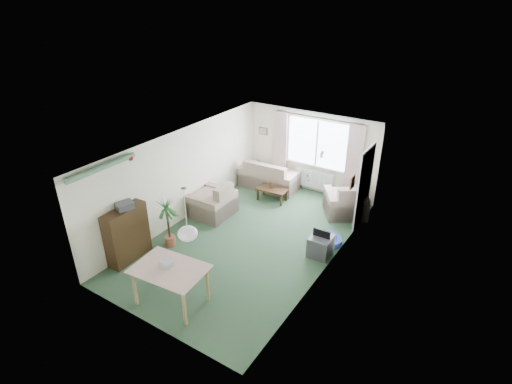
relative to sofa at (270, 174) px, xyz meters
The scene contains 25 objects.
ground 2.98m from the sofa, 69.02° to the right, with size 6.50×6.50×0.00m, color #2C4931.
window 1.71m from the sofa, 20.94° to the left, with size 1.80×0.03×1.30m, color white.
curtain_rod 2.26m from the sofa, 17.69° to the left, with size 2.60×0.03×0.03m, color black.
curtain_left 0.92m from the sofa, 74.64° to the left, with size 0.45×0.08×2.00m, color beige.
curtain_right 2.57m from the sofa, ahead, with size 0.45×0.08×2.00m, color beige.
radiator 1.33m from the sofa, 19.33° to the left, with size 1.20×0.10×0.55m, color white.
doorway 3.14m from the sofa, 10.26° to the right, with size 0.03×0.95×2.00m, color black.
pendant_lamp 5.31m from the sofa, 76.05° to the right, with size 0.36×0.36×0.36m, color white.
tinsel_garland 5.45m from the sofa, 99.73° to the right, with size 1.60×1.60×0.12m, color #196626.
bauble_cluster_a 3.49m from the sofa, 38.16° to the right, with size 0.20×0.20×0.20m, color silver.
bauble_cluster_b 4.42m from the sofa, 48.97° to the right, with size 0.20×0.20×0.20m, color silver.
wall_picture_back 1.33m from the sofa, 138.66° to the left, with size 0.28×0.03×0.22m, color brown.
wall_picture_right 3.59m from the sofa, 27.06° to the right, with size 0.03×0.24×0.30m, color brown.
sofa is the anchor object (origin of this frame).
armchair_corner 2.55m from the sofa, ahead, with size 1.03×0.97×0.92m, color beige.
armchair_left 2.31m from the sofa, 101.14° to the right, with size 1.04×0.99×0.93m, color #C9B398.
coffee_table 0.91m from the sofa, 55.16° to the right, with size 0.83×0.46×0.37m, color black.
photo_frame 0.83m from the sofa, 56.62° to the right, with size 0.12×0.02×0.16m, color brown.
bookshelf 4.87m from the sofa, 99.29° to the right, with size 0.34×1.02×1.25m, color black.
hifi_box 4.89m from the sofa, 99.12° to the right, with size 0.28×0.35×0.14m, color #3D3E43.
houseplant 3.97m from the sofa, 95.57° to the right, with size 0.54×0.54×1.26m, color #296221.
dining_table 5.44m from the sofa, 79.36° to the right, with size 1.25×0.83×0.78m, color tan.
gift_box 5.41m from the sofa, 80.42° to the right, with size 0.25×0.18×0.12m, color #B8BAC3.
tv_cube 3.67m from the sofa, 41.24° to the right, with size 0.48×0.53×0.48m, color #3B3B40.
pet_bed 3.30m from the sofa, 34.40° to the right, with size 0.65×0.65×0.13m, color navy.
Camera 1 is at (4.46, -6.74, 5.36)m, focal length 28.00 mm.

